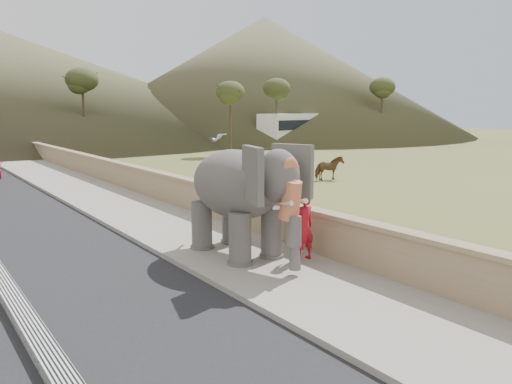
% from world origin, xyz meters
% --- Properties ---
extents(ground, '(160.00, 160.00, 0.00)m').
position_xyz_m(ground, '(0.00, 0.00, 0.00)').
color(ground, olive).
rests_on(ground, ground).
extents(walkway, '(3.00, 120.00, 0.15)m').
position_xyz_m(walkway, '(0.00, 10.00, 0.07)').
color(walkway, '#9E9687').
rests_on(walkway, ground).
extents(parapet, '(0.30, 120.00, 1.10)m').
position_xyz_m(parapet, '(1.65, 10.00, 0.55)').
color(parapet, tan).
rests_on(parapet, ground).
extents(cow, '(1.56, 0.93, 1.23)m').
position_xyz_m(cow, '(11.20, 13.04, 0.62)').
color(cow, brown).
rests_on(cow, ground).
extents(distant_car, '(4.35, 2.04, 1.44)m').
position_xyz_m(distant_car, '(18.60, 34.03, 0.72)').
color(distant_car, silver).
rests_on(distant_car, ground).
extents(bus_white, '(11.27, 4.53, 3.10)m').
position_xyz_m(bus_white, '(26.28, 32.27, 1.55)').
color(bus_white, white).
rests_on(bus_white, ground).
extents(bus_orange, '(11.11, 3.02, 3.10)m').
position_xyz_m(bus_orange, '(29.77, 33.26, 1.55)').
color(bus_orange, '#CA5B23').
rests_on(bus_orange, ground).
extents(hill_right, '(56.00, 56.00, 16.00)m').
position_xyz_m(hill_right, '(36.00, 52.00, 8.00)').
color(hill_right, brown).
rests_on(hill_right, ground).
extents(elephant_and_man, '(2.20, 3.70, 2.65)m').
position_xyz_m(elephant_and_man, '(0.02, 4.59, 1.46)').
color(elephant_and_man, '#635E5A').
rests_on(elephant_and_man, ground).
extents(trees, '(48.42, 43.77, 9.55)m').
position_xyz_m(trees, '(2.00, 30.64, 3.81)').
color(trees, '#473828').
rests_on(trees, ground).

